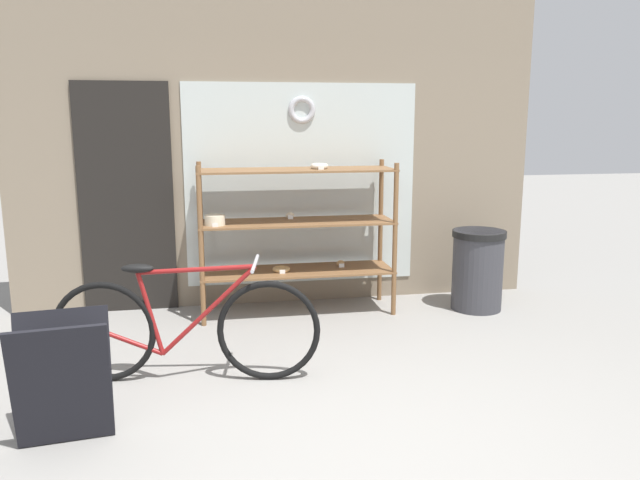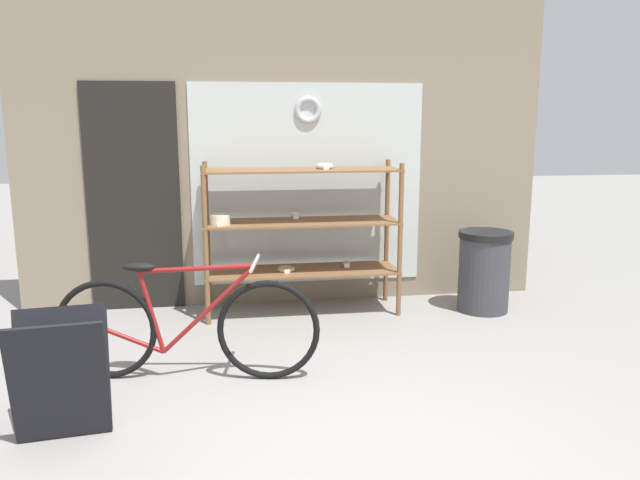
{
  "view_description": "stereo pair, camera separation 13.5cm",
  "coord_description": "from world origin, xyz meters",
  "views": [
    {
      "loc": [
        -0.7,
        -2.9,
        1.79
      ],
      "look_at": [
        0.05,
        1.18,
        0.97
      ],
      "focal_mm": 35.0,
      "sensor_mm": 36.0,
      "label": 1
    },
    {
      "loc": [
        -0.56,
        -2.92,
        1.79
      ],
      "look_at": [
        0.05,
        1.18,
        0.97
      ],
      "focal_mm": 35.0,
      "sensor_mm": 36.0,
      "label": 2
    }
  ],
  "objects": [
    {
      "name": "ground_plane",
      "position": [
        0.0,
        0.0,
        0.0
      ],
      "size": [
        30.0,
        30.0,
        0.0
      ],
      "primitive_type": "plane",
      "color": "gray"
    },
    {
      "name": "storefront_facade",
      "position": [
        -0.04,
        3.02,
        1.56
      ],
      "size": [
        4.99,
        0.13,
        3.2
      ],
      "color": "gray",
      "rests_on": "ground_plane"
    },
    {
      "name": "display_case",
      "position": [
        0.07,
        2.62,
        0.83
      ],
      "size": [
        1.76,
        0.52,
        1.39
      ],
      "color": "brown",
      "rests_on": "ground_plane"
    },
    {
      "name": "bicycle",
      "position": [
        -0.87,
        1.24,
        0.38
      ],
      "size": [
        1.81,
        0.47,
        0.84
      ],
      "rotation": [
        0.0,
        0.0,
        -0.16
      ],
      "color": "black",
      "rests_on": "ground_plane"
    },
    {
      "name": "sandwich_board",
      "position": [
        -1.51,
        0.51,
        0.37
      ],
      "size": [
        0.55,
        0.44,
        0.72
      ],
      "rotation": [
        0.0,
        0.0,
        0.13
      ],
      "color": "black",
      "rests_on": "ground_plane"
    },
    {
      "name": "trash_bin",
      "position": [
        1.78,
        2.42,
        0.4
      ],
      "size": [
        0.49,
        0.49,
        0.75
      ],
      "color": "#38383D",
      "rests_on": "ground_plane"
    }
  ]
}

